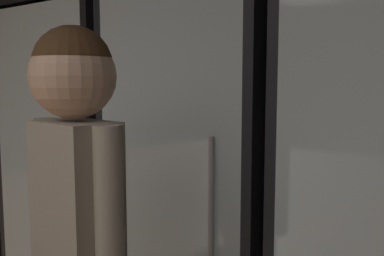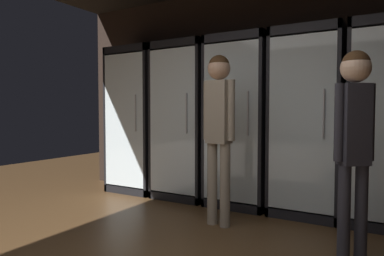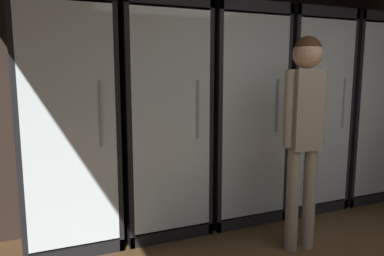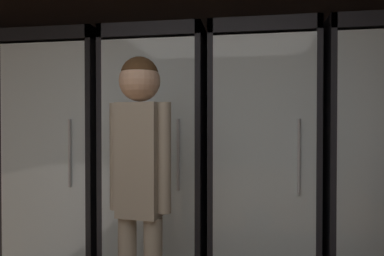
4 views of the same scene
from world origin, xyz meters
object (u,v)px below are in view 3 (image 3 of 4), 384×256
Objects in this scene: cooler_center at (238,117)px; shopper_near at (305,117)px; cooler_far_left at (67,126)px; cooler_left at (161,122)px; cooler_far_right at (359,110)px; cooler_right at (304,113)px.

cooler_center is 0.86m from shopper_near.
cooler_far_left is 1.94m from shopper_near.
cooler_far_right is at bearing 0.05° from cooler_left.
cooler_far_left is 2.44m from cooler_right.
cooler_far_right is at bearing -0.00° from cooler_far_left.
cooler_right and cooler_far_right have the same top height.
cooler_left is (0.81, -0.00, -0.01)m from cooler_far_left.
cooler_left is 1.00× the size of cooler_right.
cooler_far_right is at bearing 0.13° from cooler_right.
cooler_left is at bearing -179.91° from cooler_center.
cooler_left is 1.00× the size of cooler_far_right.
cooler_far_right is (0.81, 0.00, 0.00)m from cooler_right.
cooler_left is 1.26m from shopper_near.
cooler_center is 1.63m from cooler_far_right.
cooler_left is 1.63m from cooler_right.
cooler_far_left is at bearing 179.96° from cooler_center.
cooler_center is 1.00× the size of cooler_right.
cooler_left is at bearing -179.95° from cooler_far_right.
cooler_right is at bearing 0.02° from cooler_left.
cooler_far_left and cooler_far_right have the same top height.
cooler_left is 1.20× the size of shopper_near.
cooler_far_right is at bearing 0.03° from cooler_center.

